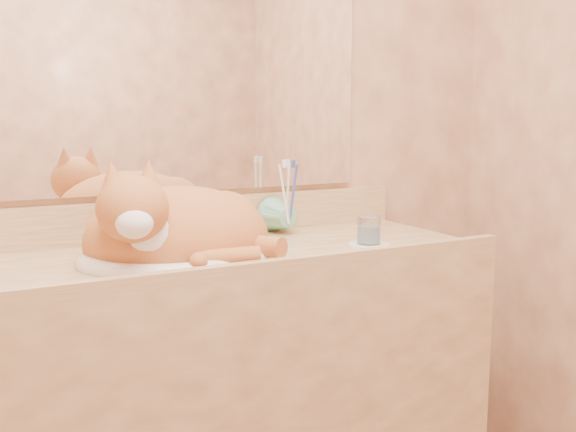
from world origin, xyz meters
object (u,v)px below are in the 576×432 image
cat (174,227)px  water_glass (369,230)px  toothbrush_cup (289,219)px  sink_basin (179,229)px  vanity_counter (195,408)px  soap_dispenser (211,216)px

cat → water_glass: bearing=-6.3°
cat → toothbrush_cup: size_ratio=4.42×
sink_basin → cat: (-0.02, -0.01, 0.01)m
vanity_counter → water_glass: 0.68m
soap_dispenser → water_glass: (0.39, -0.19, -0.04)m
sink_basin → soap_dispenser: soap_dispenser is taller
vanity_counter → soap_dispenser: 0.53m
water_glass → sink_basin: bearing=169.0°
cat → soap_dispenser: (0.14, 0.10, 0.00)m
vanity_counter → toothbrush_cup: toothbrush_cup is taller
water_glass → cat: bearing=170.3°
cat → toothbrush_cup: bearing=25.8°
vanity_counter → toothbrush_cup: (0.36, 0.14, 0.48)m
cat → toothbrush_cup: cat is taller
sink_basin → soap_dispenser: size_ratio=2.81×
sink_basin → water_glass: (0.51, -0.10, -0.03)m
water_glass → toothbrush_cup: bearing=113.7°
sink_basin → water_glass: bearing=-6.2°
sink_basin → cat: size_ratio=1.04×
sink_basin → toothbrush_cup: sink_basin is taller
sink_basin → water_glass: sink_basin is taller
toothbrush_cup → water_glass: 0.29m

